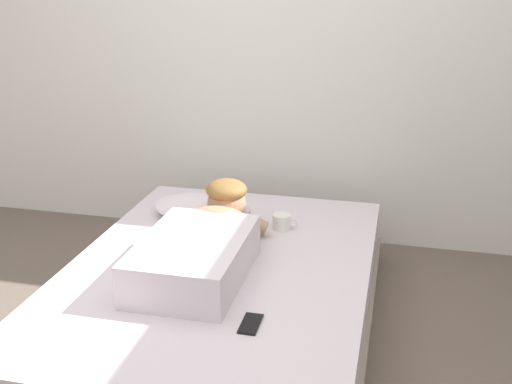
# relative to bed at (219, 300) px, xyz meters

# --- Properties ---
(back_wall) EXTENTS (4.40, 0.12, 2.50)m
(back_wall) POSITION_rel_bed_xyz_m (-0.02, 1.21, 1.08)
(back_wall) COLOR silver
(back_wall) RESTS_ON ground
(bed) EXTENTS (1.34, 1.91, 0.34)m
(bed) POSITION_rel_bed_xyz_m (0.00, 0.00, 0.00)
(bed) COLOR gray
(bed) RESTS_ON ground
(pillow) EXTENTS (0.52, 0.32, 0.11)m
(pillow) POSITION_rel_bed_xyz_m (-0.24, 0.51, 0.23)
(pillow) COLOR silver
(pillow) RESTS_ON bed
(person_lying) EXTENTS (0.43, 0.92, 0.27)m
(person_lying) POSITION_rel_bed_xyz_m (-0.06, 0.00, 0.28)
(person_lying) COLOR silver
(person_lying) RESTS_ON bed
(coffee_cup) EXTENTS (0.12, 0.09, 0.07)m
(coffee_cup) POSITION_rel_bed_xyz_m (0.19, 0.46, 0.21)
(coffee_cup) COLOR white
(coffee_cup) RESTS_ON bed
(cell_phone) EXTENTS (0.07, 0.14, 0.01)m
(cell_phone) POSITION_rel_bed_xyz_m (0.25, -0.43, 0.18)
(cell_phone) COLOR black
(cell_phone) RESTS_ON bed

